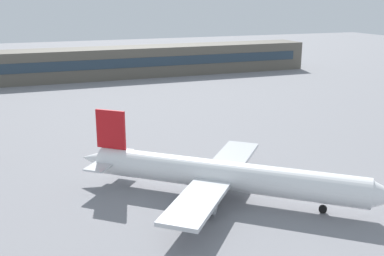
% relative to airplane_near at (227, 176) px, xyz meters
% --- Properties ---
extents(ground_plane, '(400.00, 400.00, 0.00)m').
position_rel_airplane_near_xyz_m(ground_plane, '(0.46, 21.31, -3.02)').
color(ground_plane, gray).
extents(terminal_building, '(136.76, 12.13, 9.00)m').
position_rel_airplane_near_xyz_m(terminal_building, '(0.46, 93.41, 1.48)').
color(terminal_building, '#5B564C').
rests_on(terminal_building, ground_plane).
extents(airplane_near, '(32.35, 28.75, 9.90)m').
position_rel_airplane_near_xyz_m(airplane_near, '(0.00, 0.00, 0.00)').
color(airplane_near, white).
rests_on(airplane_near, ground_plane).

